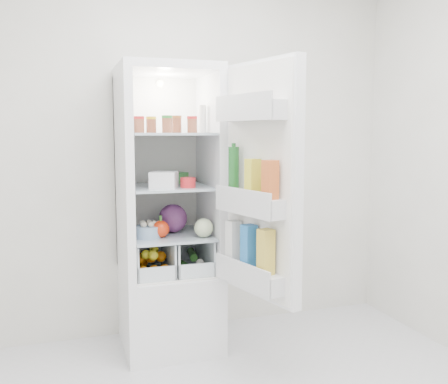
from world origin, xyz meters
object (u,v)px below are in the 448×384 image
object	(u,v)px
refrigerator	(168,245)
mushroom_bowl	(148,232)
fridge_door	(258,187)
red_cabbage	(173,218)

from	to	relation	value
refrigerator	mushroom_bowl	world-z (taller)	refrigerator
refrigerator	fridge_door	xyz separation A→B (m)	(0.38, -0.63, 0.43)
refrigerator	fridge_door	size ratio (longest dim) A/B	1.38
red_cabbage	refrigerator	bearing A→B (deg)	155.97
red_cabbage	mushroom_bowl	world-z (taller)	red_cabbage
fridge_door	refrigerator	bearing A→B (deg)	16.21
red_cabbage	fridge_door	bearing A→B (deg)	-60.71
mushroom_bowl	fridge_door	bearing A→B (deg)	-43.38
red_cabbage	fridge_door	world-z (taller)	fridge_door
refrigerator	fridge_door	distance (m)	0.85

